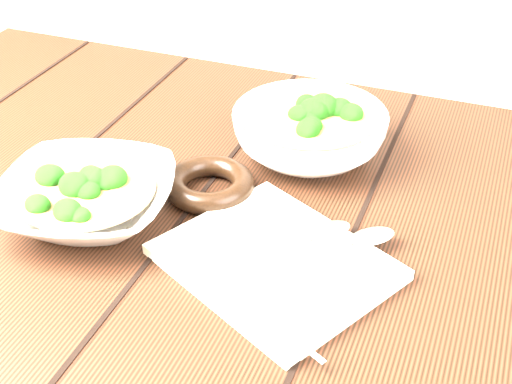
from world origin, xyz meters
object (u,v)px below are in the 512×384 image
at_px(soup_bowl_front, 87,198).
at_px(trivet, 209,184).
at_px(soup_bowl_back, 309,132).
at_px(table, 212,280).
at_px(napkin, 275,262).

distance_m(soup_bowl_front, trivet, 0.15).
distance_m(soup_bowl_front, soup_bowl_back, 0.31).
xyz_separation_m(soup_bowl_front, trivet, (0.11, 0.10, -0.01)).
bearing_deg(soup_bowl_back, table, -115.56).
xyz_separation_m(trivet, napkin, (0.13, -0.10, -0.01)).
bearing_deg(table, trivet, 111.59).
bearing_deg(table, soup_bowl_back, 64.44).
bearing_deg(trivet, soup_bowl_front, -139.80).
xyz_separation_m(soup_bowl_back, napkin, (0.04, -0.24, -0.03)).
bearing_deg(napkin, soup_bowl_front, -154.78).
bearing_deg(soup_bowl_back, trivet, -123.47).
relative_size(soup_bowl_front, trivet, 2.20).
bearing_deg(soup_bowl_front, soup_bowl_back, 48.63).
distance_m(soup_bowl_back, napkin, 0.24).
xyz_separation_m(table, soup_bowl_front, (-0.13, -0.07, 0.15)).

